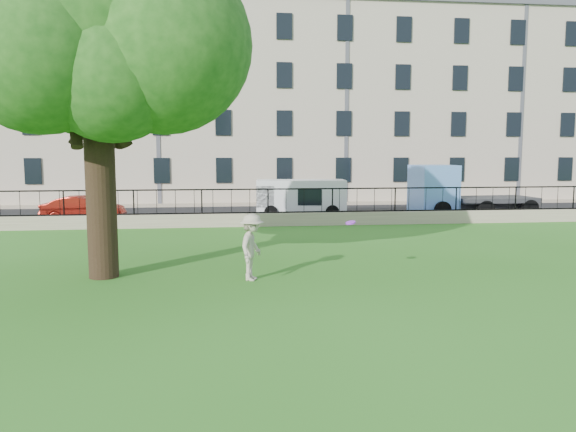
{
  "coord_description": "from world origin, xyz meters",
  "views": [
    {
      "loc": [
        -2.11,
        -13.49,
        3.44
      ],
      "look_at": [
        -0.09,
        3.5,
        1.45
      ],
      "focal_mm": 35.0,
      "sensor_mm": 36.0,
      "label": 1
    }
  ],
  "objects": [
    {
      "name": "white_van",
      "position": [
        2.0,
        15.4,
        0.97
      ],
      "size": [
        4.74,
        2.18,
        1.93
      ],
      "primitive_type": "cube",
      "rotation": [
        0.0,
        0.0,
        -0.09
      ],
      "color": "white",
      "rests_on": "street"
    },
    {
      "name": "building_row",
      "position": [
        0.0,
        27.57,
        6.92
      ],
      "size": [
        56.4,
        10.4,
        13.8
      ],
      "color": "#BBAA94",
      "rests_on": "ground"
    },
    {
      "name": "man",
      "position": [
        -1.32,
        1.23,
        0.89
      ],
      "size": [
        1.01,
        1.31,
        1.79
      ],
      "primitive_type": "imported",
      "rotation": [
        0.0,
        0.0,
        1.23
      ],
      "color": "#B5A893",
      "rests_on": "ground"
    },
    {
      "name": "frisbee",
      "position": [
        1.3,
        1.05,
        1.54
      ],
      "size": [
        0.35,
        0.35,
        0.12
      ],
      "primitive_type": "cylinder",
      "rotation": [
        0.21,
        -0.14,
        -0.39
      ],
      "color": "#9C26DC"
    },
    {
      "name": "red_sedan",
      "position": [
        -8.74,
        14.4,
        0.63
      ],
      "size": [
        3.89,
        1.48,
        1.26
      ],
      "primitive_type": "imported",
      "rotation": [
        0.0,
        0.0,
        1.53
      ],
      "color": "maroon",
      "rests_on": "street"
    },
    {
      "name": "blue_truck",
      "position": [
        11.13,
        14.89,
        1.35
      ],
      "size": [
        6.58,
        2.73,
        2.7
      ],
      "primitive_type": "cube",
      "rotation": [
        0.0,
        0.0,
        0.07
      ],
      "color": "#6395E8",
      "rests_on": "street"
    },
    {
      "name": "iron_railing",
      "position": [
        0.0,
        12.0,
        1.15
      ],
      "size": [
        50.0,
        0.05,
        1.13
      ],
      "color": "black",
      "rests_on": "retaining_wall"
    },
    {
      "name": "ground",
      "position": [
        0.0,
        0.0,
        0.0
      ],
      "size": [
        120.0,
        120.0,
        0.0
      ],
      "primitive_type": "plane",
      "color": "#286618",
      "rests_on": "ground"
    },
    {
      "name": "tree",
      "position": [
        -5.47,
        2.13,
        6.71
      ],
      "size": [
        8.12,
        6.32,
        10.09
      ],
      "color": "black",
      "rests_on": "ground"
    },
    {
      "name": "street",
      "position": [
        0.0,
        16.7,
        0.01
      ],
      "size": [
        60.0,
        9.0,
        0.01
      ],
      "primitive_type": "cube",
      "color": "black",
      "rests_on": "ground"
    },
    {
      "name": "retaining_wall",
      "position": [
        0.0,
        12.0,
        0.3
      ],
      "size": [
        50.0,
        0.4,
        0.6
      ],
      "primitive_type": "cube",
      "color": "gray",
      "rests_on": "ground"
    },
    {
      "name": "sidewalk",
      "position": [
        0.0,
        21.9,
        0.06
      ],
      "size": [
        60.0,
        1.4,
        0.12
      ],
      "primitive_type": "cube",
      "color": "gray",
      "rests_on": "ground"
    }
  ]
}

